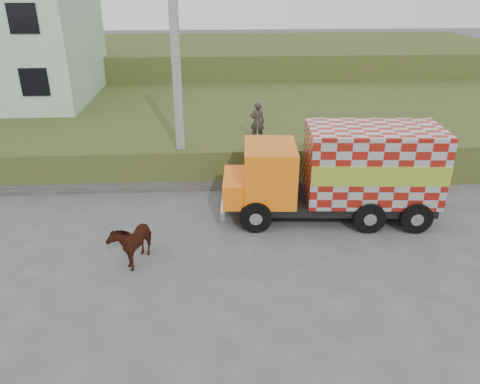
{
  "coord_description": "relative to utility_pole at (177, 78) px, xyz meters",
  "views": [
    {
      "loc": [
        0.24,
        -11.91,
        7.35
      ],
      "look_at": [
        0.99,
        1.02,
        1.3
      ],
      "focal_mm": 35.0,
      "sensor_mm": 36.0,
      "label": 1
    }
  ],
  "objects": [
    {
      "name": "embankment",
      "position": [
        1.0,
        5.4,
        -3.33
      ],
      "size": [
        40.0,
        12.0,
        1.5
      ],
      "primitive_type": "cube",
      "color": "#33531B",
      "rests_on": "ground"
    },
    {
      "name": "cargo_truck",
      "position": [
        5.32,
        -2.86,
        -2.49
      ],
      "size": [
        7.01,
        2.79,
        3.07
      ],
      "rotation": [
        0.0,
        0.0,
        -0.07
      ],
      "color": "black",
      "rests_on": "ground"
    },
    {
      "name": "pedestrian",
      "position": [
        2.9,
        0.68,
        -1.82
      ],
      "size": [
        0.57,
        0.39,
        1.5
      ],
      "primitive_type": "imported",
      "rotation": [
        0.0,
        0.0,
        3.09
      ],
      "color": "#2C2A27",
      "rests_on": "embankment"
    },
    {
      "name": "ground",
      "position": [
        1.0,
        -4.6,
        -4.08
      ],
      "size": [
        120.0,
        120.0,
        0.0
      ],
      "primitive_type": "plane",
      "color": "#474749",
      "rests_on": "ground"
    },
    {
      "name": "utility_pole",
      "position": [
        0.0,
        0.0,
        0.0
      ],
      "size": [
        1.2,
        0.3,
        8.0
      ],
      "color": "gray",
      "rests_on": "ground"
    },
    {
      "name": "cow",
      "position": [
        -1.1,
        -5.18,
        -3.42
      ],
      "size": [
        1.18,
        1.7,
        1.31
      ],
      "primitive_type": "imported",
      "rotation": [
        0.0,
        0.0,
        -0.34
      ],
      "color": "#35100D",
      "rests_on": "ground"
    },
    {
      "name": "embankment_far",
      "position": [
        1.0,
        17.4,
        -2.58
      ],
      "size": [
        40.0,
        12.0,
        3.0
      ],
      "primitive_type": "cube",
      "color": "#33531B",
      "rests_on": "ground"
    },
    {
      "name": "retaining_strip",
      "position": [
        -1.0,
        -0.4,
        -3.88
      ],
      "size": [
        16.0,
        0.5,
        0.4
      ],
      "primitive_type": "cube",
      "color": "#595651",
      "rests_on": "ground"
    }
  ]
}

